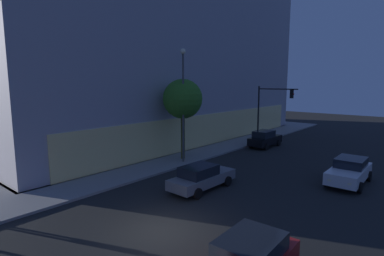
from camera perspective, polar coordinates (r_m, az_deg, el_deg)
name	(u,v)px	position (r m, az deg, el deg)	size (l,w,h in m)	color
ground_plane	(161,232)	(14.38, -5.80, -18.73)	(120.00, 120.00, 0.00)	black
modern_building	(132,48)	(40.90, -11.23, 14.45)	(38.46, 26.00, 22.04)	#4C4C51
traffic_light_far_corner	(270,104)	(34.69, 14.48, 4.38)	(0.58, 4.39, 6.05)	black
street_lamp_sidewalk	(183,93)	(24.41, -1.67, 6.53)	(0.44, 0.44, 9.06)	#4A4A4A
sidewalk_tree	(183,99)	(25.44, -1.75, 5.39)	(3.30, 3.30, 6.74)	#48471E
car_grey	(201,177)	(19.11, 1.78, -9.15)	(4.81, 2.07, 1.55)	slate
car_white	(349,171)	(22.59, 27.36, -7.14)	(4.75, 2.15, 1.67)	silver
car_black	(265,139)	(32.24, 13.46, -1.95)	(4.42, 1.98, 1.72)	black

